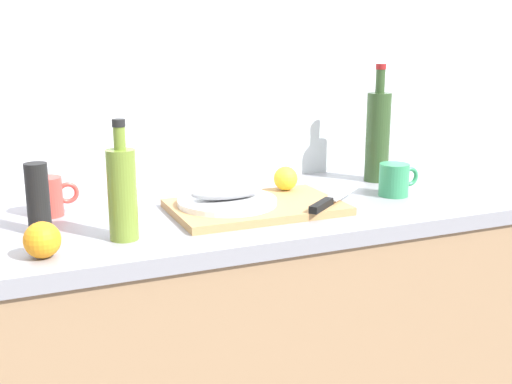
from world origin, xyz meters
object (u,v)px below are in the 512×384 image
(cutting_board, at_px, (256,207))
(coffee_mug_1, at_px, (49,196))
(coffee_mug_0, at_px, (395,180))
(white_plate, at_px, (227,202))
(pepper_mill, at_px, (38,198))
(lemon_0, at_px, (286,178))
(wine_bottle, at_px, (378,135))
(olive_oil_bottle, at_px, (122,192))
(fish_fillet, at_px, (227,192))
(chef_knife, at_px, (329,201))

(cutting_board, distance_m, coffee_mug_1, 0.52)
(coffee_mug_0, relative_size, coffee_mug_1, 1.07)
(white_plate, height_order, coffee_mug_0, coffee_mug_0)
(pepper_mill, bearing_deg, coffee_mug_1, 76.40)
(lemon_0, xyz_separation_m, wine_bottle, (0.35, 0.08, 0.09))
(olive_oil_bottle, bearing_deg, coffee_mug_0, 6.79)
(white_plate, height_order, fish_fillet, fish_fillet)
(fish_fillet, bearing_deg, olive_oil_bottle, -157.61)
(olive_oil_bottle, bearing_deg, wine_bottle, 17.99)
(olive_oil_bottle, height_order, coffee_mug_1, olive_oil_bottle)
(lemon_0, distance_m, coffee_mug_1, 0.63)
(coffee_mug_1, bearing_deg, cutting_board, -18.10)
(wine_bottle, distance_m, coffee_mug_0, 0.21)
(fish_fillet, distance_m, pepper_mill, 0.46)
(pepper_mill, bearing_deg, lemon_0, 6.62)
(olive_oil_bottle, bearing_deg, coffee_mug_1, 117.17)
(fish_fillet, bearing_deg, wine_bottle, 15.59)
(olive_oil_bottle, relative_size, wine_bottle, 0.75)
(wine_bottle, bearing_deg, fish_fillet, -164.41)
(chef_knife, xyz_separation_m, lemon_0, (-0.04, 0.18, 0.02))
(cutting_board, xyz_separation_m, pepper_mill, (-0.53, 0.02, 0.07))
(cutting_board, distance_m, chef_knife, 0.19)
(fish_fillet, bearing_deg, cutting_board, -14.82)
(white_plate, xyz_separation_m, fish_fillet, (-0.00, 0.00, 0.03))
(fish_fillet, distance_m, wine_bottle, 0.58)
(white_plate, height_order, chef_knife, chef_knife)
(fish_fillet, relative_size, wine_bottle, 0.53)
(olive_oil_bottle, bearing_deg, lemon_0, 21.90)
(lemon_0, xyz_separation_m, coffee_mug_1, (-0.63, 0.06, -0.00))
(olive_oil_bottle, bearing_deg, cutting_board, 15.45)
(white_plate, distance_m, lemon_0, 0.22)
(chef_knife, bearing_deg, white_plate, 119.13)
(white_plate, bearing_deg, olive_oil_bottle, -157.61)
(chef_knife, bearing_deg, olive_oil_bottle, 143.44)
(coffee_mug_1, bearing_deg, white_plate, -18.65)
(chef_knife, bearing_deg, cutting_board, 116.22)
(chef_knife, relative_size, coffee_mug_0, 1.98)
(fish_fillet, bearing_deg, white_plate, -45.00)
(coffee_mug_1, bearing_deg, wine_bottle, 0.67)
(white_plate, xyz_separation_m, olive_oil_bottle, (-0.29, -0.12, 0.08))
(white_plate, bearing_deg, wine_bottle, 15.59)
(lemon_0, distance_m, olive_oil_bottle, 0.53)
(cutting_board, height_order, lemon_0, lemon_0)
(coffee_mug_0, bearing_deg, chef_knife, -163.71)
(lemon_0, height_order, pepper_mill, pepper_mill)
(cutting_board, relative_size, olive_oil_bottle, 1.61)
(white_plate, height_order, coffee_mug_1, coffee_mug_1)
(cutting_board, height_order, olive_oil_bottle, olive_oil_bottle)
(coffee_mug_1, bearing_deg, lemon_0, -5.79)
(olive_oil_bottle, height_order, wine_bottle, wine_bottle)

